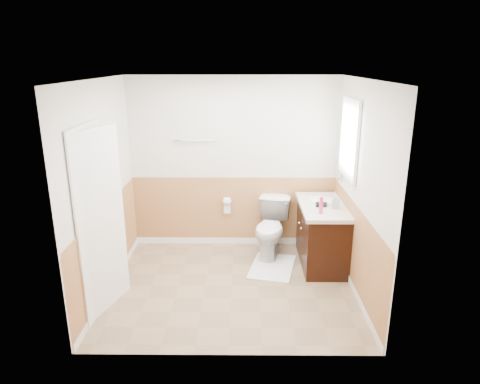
{
  "coord_description": "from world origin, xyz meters",
  "views": [
    {
      "loc": [
        0.14,
        -4.72,
        2.7
      ],
      "look_at": [
        0.1,
        0.25,
        1.15
      ],
      "focal_mm": 31.86,
      "sensor_mm": 36.0,
      "label": 1
    }
  ],
  "objects_px": {
    "bath_mat": "(272,267)",
    "soap_dispenser": "(335,202)",
    "toilet": "(271,228)",
    "lotion_bottle": "(321,205)",
    "vanity_cabinet": "(322,236)"
  },
  "relations": [
    {
      "from": "bath_mat",
      "to": "soap_dispenser",
      "type": "bearing_deg",
      "value": 0.73
    },
    {
      "from": "toilet",
      "to": "soap_dispenser",
      "type": "xyz_separation_m",
      "value": [
        0.8,
        -0.4,
        0.54
      ]
    },
    {
      "from": "toilet",
      "to": "lotion_bottle",
      "type": "bearing_deg",
      "value": -33.27
    },
    {
      "from": "bath_mat",
      "to": "lotion_bottle",
      "type": "xyz_separation_m",
      "value": [
        0.58,
        -0.19,
        0.95
      ]
    },
    {
      "from": "toilet",
      "to": "bath_mat",
      "type": "distance_m",
      "value": 0.57
    },
    {
      "from": "vanity_cabinet",
      "to": "soap_dispenser",
      "type": "relative_size",
      "value": 5.89
    },
    {
      "from": "vanity_cabinet",
      "to": "soap_dispenser",
      "type": "height_order",
      "value": "soap_dispenser"
    },
    {
      "from": "vanity_cabinet",
      "to": "soap_dispenser",
      "type": "distance_m",
      "value": 0.57
    },
    {
      "from": "bath_mat",
      "to": "soap_dispenser",
      "type": "height_order",
      "value": "soap_dispenser"
    },
    {
      "from": "lotion_bottle",
      "to": "soap_dispenser",
      "type": "relative_size",
      "value": 1.18
    },
    {
      "from": "vanity_cabinet",
      "to": "bath_mat",
      "type": "bearing_deg",
      "value": -167.27
    },
    {
      "from": "bath_mat",
      "to": "vanity_cabinet",
      "type": "distance_m",
      "value": 0.8
    },
    {
      "from": "lotion_bottle",
      "to": "vanity_cabinet",
      "type": "bearing_deg",
      "value": 73.58
    },
    {
      "from": "toilet",
      "to": "soap_dispenser",
      "type": "relative_size",
      "value": 4.3
    },
    {
      "from": "lotion_bottle",
      "to": "soap_dispenser",
      "type": "xyz_separation_m",
      "value": [
        0.22,
        0.2,
        -0.02
      ]
    }
  ]
}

